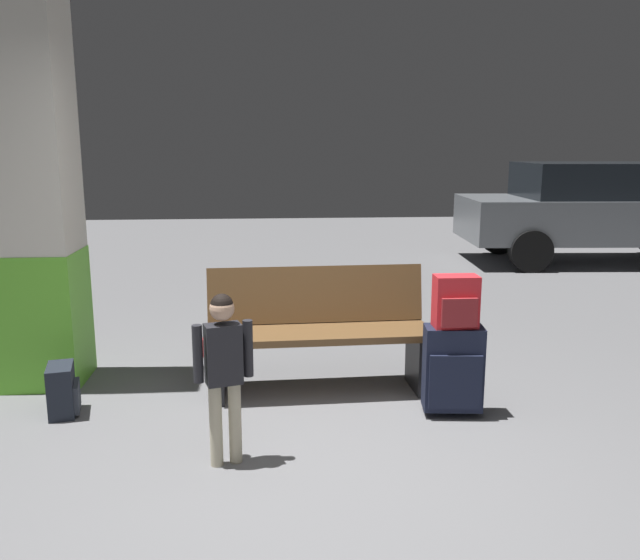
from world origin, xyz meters
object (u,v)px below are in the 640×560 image
object	(u,v)px
suitcase	(453,369)
child	(223,361)
structural_pillar	(31,174)
backpack_bright	(456,302)
bench	(319,331)
parked_car_side	(598,210)
backpack_dark_floor	(63,390)

from	to	relation	value
suitcase	child	distance (m)	1.59
structural_pillar	backpack_bright	world-z (taller)	structural_pillar
bench	parked_car_side	distance (m)	6.85
backpack_bright	suitcase	bearing A→B (deg)	142.77
structural_pillar	parked_car_side	size ratio (longest dim) A/B	0.75
structural_pillar	backpack_bright	size ratio (longest dim) A/B	9.27
structural_pillar	child	bearing A→B (deg)	-45.32
backpack_dark_floor	child	bearing A→B (deg)	-34.87
suitcase	backpack_bright	bearing A→B (deg)	-37.23
structural_pillar	backpack_dark_floor	distance (m)	1.57
suitcase	parked_car_side	distance (m)	6.75
structural_pillar	suitcase	world-z (taller)	structural_pillar
child	parked_car_side	xyz separation A→B (m)	(5.27, 6.12, 0.20)
child	parked_car_side	distance (m)	8.08
structural_pillar	suitcase	size ratio (longest dim) A/B	5.22
parked_car_side	backpack_bright	bearing A→B (deg)	-124.48
backpack_bright	backpack_dark_floor	xyz separation A→B (m)	(-2.58, 0.21, -0.60)
bench	child	distance (m)	1.28
suitcase	backpack_bright	world-z (taller)	backpack_bright
bench	suitcase	world-z (taller)	bench
child	backpack_dark_floor	size ratio (longest dim) A/B	2.89
suitcase	backpack_dark_floor	size ratio (longest dim) A/B	1.78
child	backpack_dark_floor	distance (m)	1.43
bench	child	bearing A→B (deg)	-118.82
bench	structural_pillar	bearing A→B (deg)	170.83
suitcase	backpack_dark_floor	distance (m)	2.59
bench	suitcase	size ratio (longest dim) A/B	2.68
bench	parked_car_side	size ratio (longest dim) A/B	0.38
bench	child	xyz separation A→B (m)	(-0.61, -1.11, 0.16)
backpack_bright	parked_car_side	size ratio (longest dim) A/B	0.08
backpack_bright	child	size ratio (longest dim) A/B	0.35
structural_pillar	bench	xyz separation A→B (m)	(2.04, -0.33, -1.12)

